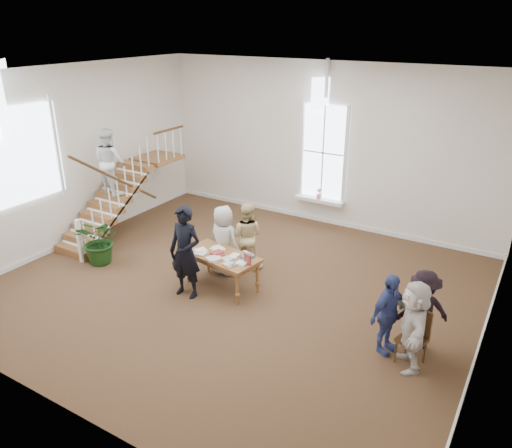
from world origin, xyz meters
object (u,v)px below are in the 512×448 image
Objects in this scene: library_table at (222,258)px; woman_cluster_c at (413,325)px; police_officer at (185,252)px; woman_cluster_a at (388,314)px; floor_plant at (100,241)px; woman_cluster_b at (422,310)px; side_chair at (415,333)px; person_yellow at (246,236)px; elderly_woman at (224,240)px.

woman_cluster_c reaches higher than library_table.
police_officer is at bearing -115.06° from woman_cluster_c.
woman_cluster_a is 0.94× the size of woman_cluster_c.
library_table is at bearing 50.39° from police_officer.
library_table is 1.55× the size of floor_plant.
woman_cluster_b is at bearing 154.16° from woman_cluster_c.
woman_cluster_c reaches higher than woman_cluster_a.
woman_cluster_b is (4.70, 0.71, -0.25)m from police_officer.
woman_cluster_c is 1.39× the size of floor_plant.
woman_cluster_a is at bearing -167.34° from side_chair.
person_yellow is 4.42m from woman_cluster_b.
woman_cluster_c is (4.60, -1.19, -0.01)m from elderly_woman.
library_table is 3.21m from floor_plant.
woman_cluster_b is at bearing 4.50° from floor_plant.
elderly_woman reaches higher than woman_cluster_b.
woman_cluster_a is at bearing 143.96° from person_yellow.
elderly_woman is 1.08× the size of woman_cluster_a.
elderly_woman is 0.58m from person_yellow.
woman_cluster_b is (4.60, -0.54, -0.07)m from elderly_woman.
floor_plant is (-2.70, 0.13, -0.43)m from police_officer.
woman_cluster_c is at bearing 143.79° from person_yellow.
person_yellow is 1.06× the size of woman_cluster_a.
woman_cluster_c is (0.48, -0.20, 0.05)m from woman_cluster_a.
police_officer is 1.27m from elderly_woman.
woman_cluster_b reaches higher than floor_plant.
elderly_woman is 4.24m from woman_cluster_a.
side_chair is at bearing -0.54° from police_officer.
person_yellow is 3.51m from floor_plant.
woman_cluster_a reaches higher than library_table.
side_chair is (4.25, -0.40, -0.16)m from library_table.
elderly_woman is at bearing 44.26° from person_yellow.
woman_cluster_b is 1.52× the size of side_chair.
person_yellow is at bearing 176.74° from side_chair.
woman_cluster_b is (4.30, -1.04, -0.05)m from person_yellow.
library_table is 3.77m from woman_cluster_a.
woman_cluster_c is (4.70, 0.06, -0.20)m from police_officer.
woman_cluster_c is 7.40m from floor_plant.
elderly_woman is 1.41× the size of floor_plant.
woman_cluster_c is at bearing -0.52° from floor_plant.
person_yellow is 1.00× the size of woman_cluster_c.
woman_cluster_a reaches higher than woman_cluster_b.
woman_cluster_b is at bearing 179.62° from elderly_woman.
woman_cluster_a is (4.12, -0.99, -0.06)m from elderly_woman.
woman_cluster_b reaches higher than library_table.
woman_cluster_c reaches higher than floor_plant.
person_yellow reaches higher than woman_cluster_a.
person_yellow is 1.63× the size of side_chair.
floor_plant is (-3.17, -0.51, -0.13)m from library_table.
person_yellow is (0.40, 1.75, -0.20)m from police_officer.
person_yellow is 1.39× the size of floor_plant.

